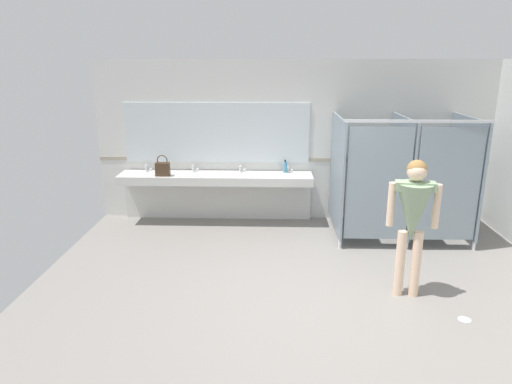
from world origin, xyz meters
name	(u,v)px	position (x,y,z in m)	size (l,w,h in m)	color
ground_plane	(312,300)	(0.00, 0.00, -0.05)	(6.96, 6.31, 0.10)	gray
wall_back	(301,141)	(0.00, 2.92, 1.36)	(6.96, 0.12, 2.71)	silver
wall_back_tile_band	(301,160)	(0.00, 2.85, 1.05)	(6.96, 0.01, 0.06)	#9E937F
vanity_counter	(216,186)	(-1.43, 2.65, 0.63)	(3.24, 0.55, 0.97)	silver
mirror_panel	(217,133)	(-1.43, 2.84, 1.51)	(3.14, 0.02, 1.01)	silver
bathroom_stalls	(404,176)	(1.51, 1.93, 1.00)	(2.03, 1.40, 1.91)	gray
person_standing	(413,212)	(1.11, 0.09, 1.04)	(0.57, 0.45, 1.64)	beige
handbag	(163,169)	(-2.29, 2.42, 0.97)	(0.23, 0.13, 0.35)	#3F2D1E
soap_dispenser	(285,167)	(-0.27, 2.73, 0.95)	(0.07, 0.07, 0.22)	teal
floor_drain_cover	(464,319)	(1.60, -0.46, 0.00)	(0.14, 0.14, 0.01)	#B7BABF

